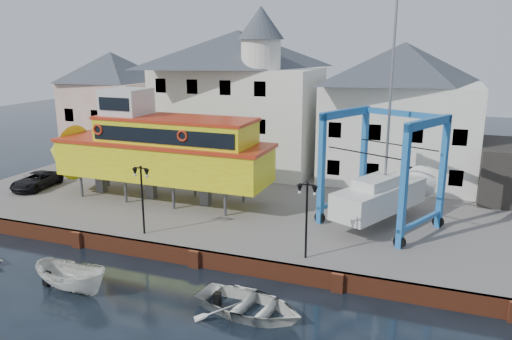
% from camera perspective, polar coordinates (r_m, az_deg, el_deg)
% --- Properties ---
extents(ground, '(140.00, 140.00, 0.00)m').
position_cam_1_polar(ground, '(28.51, -6.97, -10.93)').
color(ground, black).
rests_on(ground, ground).
extents(hardstanding, '(44.00, 22.00, 1.00)m').
position_cam_1_polar(hardstanding, '(37.72, 0.72, -3.62)').
color(hardstanding, '#635C58').
rests_on(hardstanding, ground).
extents(quay_wall, '(44.00, 0.47, 1.00)m').
position_cam_1_polar(quay_wall, '(28.39, -6.90, -9.93)').
color(quay_wall, brown).
rests_on(quay_wall, ground).
extents(building_pink, '(8.00, 7.00, 10.30)m').
position_cam_1_polar(building_pink, '(51.07, -15.94, 7.05)').
color(building_pink, tan).
rests_on(building_pink, hardstanding).
extents(building_white_main, '(14.00, 8.30, 14.00)m').
position_cam_1_polar(building_white_main, '(44.80, -1.92, 8.19)').
color(building_white_main, white).
rests_on(building_white_main, hardstanding).
extents(building_white_right, '(12.00, 8.00, 11.20)m').
position_cam_1_polar(building_white_right, '(42.24, 16.19, 6.24)').
color(building_white_right, white).
rests_on(building_white_right, hardstanding).
extents(lamp_post_left, '(1.12, 0.32, 4.20)m').
position_cam_1_polar(lamp_post_left, '(29.98, -12.96, -1.41)').
color(lamp_post_left, black).
rests_on(lamp_post_left, hardstanding).
extents(lamp_post_right, '(1.12, 0.32, 4.20)m').
position_cam_1_polar(lamp_post_right, '(25.99, 5.84, -3.54)').
color(lamp_post_right, black).
rests_on(lamp_post_right, hardstanding).
extents(tour_boat, '(18.32, 4.61, 7.96)m').
position_cam_1_polar(tour_boat, '(36.78, -12.08, 2.45)').
color(tour_boat, '#59595E').
rests_on(tour_boat, hardstanding).
extents(travel_lift, '(7.79, 9.10, 13.55)m').
position_cam_1_polar(travel_lift, '(32.47, 14.76, -1.99)').
color(travel_lift, '#1C69A3').
rests_on(travel_lift, hardstanding).
extents(van, '(2.52, 4.70, 1.26)m').
position_cam_1_polar(van, '(42.86, -23.80, -1.10)').
color(van, black).
rests_on(van, hardstanding).
extents(motorboat_a, '(4.46, 2.00, 1.68)m').
position_cam_1_polar(motorboat_a, '(27.42, -20.21, -12.84)').
color(motorboat_a, silver).
rests_on(motorboat_a, ground).
extents(motorboat_b, '(5.79, 4.54, 1.09)m').
position_cam_1_polar(motorboat_b, '(23.92, -0.82, -16.09)').
color(motorboat_b, silver).
rests_on(motorboat_b, ground).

